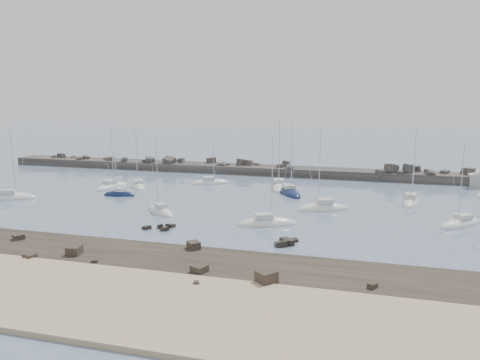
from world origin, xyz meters
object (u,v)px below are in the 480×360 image
object	(u,v)px
sailboat_6	(279,188)
sailboat_9	(323,209)
sailboat_4	(211,183)
sailboat_7	(267,224)
sailboat_5	(160,212)
sailboat_0	(12,198)
sailboat_10	(411,202)
sailboat_1	(138,186)
sailboat_11	(461,224)
sailboat_2	(119,195)
sailboat_8	(289,193)
sailboat_3	(111,187)

from	to	relation	value
sailboat_6	sailboat_9	bearing A→B (deg)	-56.45
sailboat_4	sailboat_6	world-z (taller)	sailboat_6
sailboat_7	sailboat_5	bearing A→B (deg)	172.48
sailboat_0	sailboat_4	size ratio (longest dim) A/B	1.06
sailboat_0	sailboat_10	size ratio (longest dim) A/B	0.98
sailboat_1	sailboat_11	size ratio (longest dim) A/B	0.96
sailboat_6	sailboat_7	bearing A→B (deg)	-82.88
sailboat_2	sailboat_6	distance (m)	30.41
sailboat_2	sailboat_4	bearing A→B (deg)	51.41
sailboat_4	sailboat_10	world-z (taller)	sailboat_10
sailboat_8	sailboat_10	world-z (taller)	sailboat_8
sailboat_9	sailboat_11	xyz separation A→B (m)	(19.77, -3.72, -0.02)
sailboat_7	sailboat_9	distance (m)	12.79
sailboat_5	sailboat_6	bearing A→B (deg)	58.77
sailboat_7	sailboat_9	size ratio (longest dim) A/B	1.00
sailboat_2	sailboat_5	size ratio (longest dim) A/B	0.79
sailboat_0	sailboat_10	bearing A→B (deg)	12.77
sailboat_1	sailboat_6	size ratio (longest dim) A/B	0.85
sailboat_7	sailboat_10	xyz separation A→B (m)	(20.79, 19.55, 0.01)
sailboat_5	sailboat_7	size ratio (longest dim) A/B	0.88
sailboat_4	sailboat_11	xyz separation A→B (m)	(44.29, -19.93, 0.01)
sailboat_4	sailboat_9	xyz separation A→B (m)	(24.52, -16.21, 0.03)
sailboat_7	sailboat_9	bearing A→B (deg)	57.96
sailboat_1	sailboat_2	distance (m)	8.38
sailboat_2	sailboat_10	xyz separation A→B (m)	(50.85, 7.94, 0.01)
sailboat_0	sailboat_2	bearing A→B (deg)	23.63
sailboat_7	sailboat_9	world-z (taller)	sailboat_7
sailboat_0	sailboat_6	size ratio (longest dim) A/B	0.92
sailboat_5	sailboat_7	world-z (taller)	sailboat_7
sailboat_3	sailboat_7	distance (m)	39.19
sailboat_6	sailboat_9	size ratio (longest dim) A/B	1.05
sailboat_6	sailboat_2	bearing A→B (deg)	-151.85
sailboat_7	sailboat_11	size ratio (longest dim) A/B	1.07
sailboat_3	sailboat_10	bearing A→B (deg)	2.18
sailboat_0	sailboat_1	bearing A→B (deg)	43.80
sailboat_6	sailboat_9	xyz separation A→B (m)	(10.03, -15.12, 0.01)
sailboat_2	sailboat_5	bearing A→B (deg)	-36.67
sailboat_5	sailboat_10	distance (m)	42.06
sailboat_4	sailboat_7	bearing A→B (deg)	-56.74
sailboat_2	sailboat_6	xyz separation A→B (m)	(26.81, 14.35, 0.01)
sailboat_6	sailboat_5	bearing A→B (deg)	-121.23
sailboat_10	sailboat_11	size ratio (longest dim) A/B	1.05
sailboat_2	sailboat_9	size ratio (longest dim) A/B	0.70
sailboat_3	sailboat_6	distance (m)	32.99
sailboat_6	sailboat_8	distance (m)	5.31
sailboat_2	sailboat_7	world-z (taller)	sailboat_7
sailboat_0	sailboat_1	xyz separation A→B (m)	(16.48, 15.80, -0.02)
sailboat_7	sailboat_3	bearing A→B (deg)	153.60
sailboat_0	sailboat_7	bearing A→B (deg)	-5.07
sailboat_7	sailboat_10	bearing A→B (deg)	43.24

